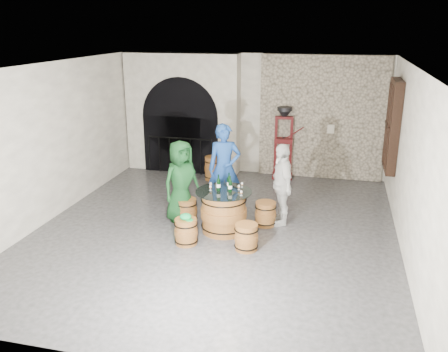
% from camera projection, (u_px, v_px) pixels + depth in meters
% --- Properties ---
extents(ground, '(8.00, 8.00, 0.00)m').
position_uv_depth(ground, '(215.00, 230.00, 9.45)').
color(ground, '#2D2C2F').
rests_on(ground, ground).
extents(wall_back, '(8.00, 0.00, 8.00)m').
position_uv_depth(wall_back, '(253.00, 115.00, 12.65)').
color(wall_back, silver).
rests_on(wall_back, ground).
extents(wall_front, '(8.00, 0.00, 8.00)m').
position_uv_depth(wall_front, '(123.00, 244.00, 5.26)').
color(wall_front, silver).
rests_on(wall_front, ground).
extents(wall_left, '(0.00, 8.00, 8.00)m').
position_uv_depth(wall_left, '(51.00, 142.00, 9.75)').
color(wall_left, silver).
rests_on(wall_left, ground).
extents(wall_right, '(0.00, 8.00, 8.00)m').
position_uv_depth(wall_right, '(411.00, 165.00, 8.16)').
color(wall_right, silver).
rests_on(wall_right, ground).
extents(ceiling, '(8.00, 8.00, 0.00)m').
position_uv_depth(ceiling, '(214.00, 66.00, 8.47)').
color(ceiling, beige).
rests_on(ceiling, wall_back).
extents(stone_facing_panel, '(3.20, 0.12, 3.18)m').
position_uv_depth(stone_facing_panel, '(322.00, 118.00, 12.19)').
color(stone_facing_panel, '#AFA28B').
rests_on(stone_facing_panel, ground).
extents(arched_opening, '(3.10, 0.60, 3.19)m').
position_uv_depth(arched_opening, '(183.00, 114.00, 12.85)').
color(arched_opening, silver).
rests_on(arched_opening, ground).
extents(shuttered_window, '(0.23, 1.10, 2.00)m').
position_uv_depth(shuttered_window, '(392.00, 126.00, 10.35)').
color(shuttered_window, black).
rests_on(shuttered_window, wall_right).
extents(barrel_table, '(1.10, 1.10, 0.84)m').
position_uv_depth(barrel_table, '(224.00, 211.00, 9.28)').
color(barrel_table, brown).
rests_on(barrel_table, ground).
extents(barrel_stool_left, '(0.44, 0.44, 0.50)m').
position_uv_depth(barrel_stool_left, '(187.00, 211.00, 9.78)').
color(barrel_stool_left, brown).
rests_on(barrel_stool_left, ground).
extents(barrel_stool_far, '(0.44, 0.44, 0.50)m').
position_uv_depth(barrel_stool_far, '(224.00, 203.00, 10.19)').
color(barrel_stool_far, brown).
rests_on(barrel_stool_far, ground).
extents(barrel_stool_right, '(0.44, 0.44, 0.50)m').
position_uv_depth(barrel_stool_right, '(265.00, 214.00, 9.62)').
color(barrel_stool_right, brown).
rests_on(barrel_stool_right, ground).
extents(barrel_stool_near_right, '(0.44, 0.44, 0.50)m').
position_uv_depth(barrel_stool_near_right, '(246.00, 237.00, 8.57)').
color(barrel_stool_near_right, brown).
rests_on(barrel_stool_near_right, ground).
extents(barrel_stool_near_left, '(0.44, 0.44, 0.50)m').
position_uv_depth(barrel_stool_near_left, '(186.00, 232.00, 8.80)').
color(barrel_stool_near_left, brown).
rests_on(barrel_stool_near_left, ground).
extents(green_cap, '(0.26, 0.21, 0.12)m').
position_uv_depth(green_cap, '(186.00, 217.00, 8.70)').
color(green_cap, '#0C8E3E').
rests_on(green_cap, barrel_stool_near_left).
extents(person_green, '(0.93, 1.00, 1.71)m').
position_uv_depth(person_green, '(181.00, 182.00, 9.65)').
color(person_green, '#103A18').
rests_on(person_green, ground).
extents(person_blue, '(0.82, 0.67, 1.93)m').
position_uv_depth(person_blue, '(224.00, 168.00, 10.17)').
color(person_blue, navy).
rests_on(person_blue, ground).
extents(person_white, '(0.77, 1.07, 1.69)m').
position_uv_depth(person_white, '(281.00, 184.00, 9.54)').
color(person_white, silver).
rests_on(person_white, ground).
extents(wine_bottle_left, '(0.08, 0.08, 0.32)m').
position_uv_depth(wine_bottle_left, '(218.00, 184.00, 9.14)').
color(wine_bottle_left, black).
rests_on(wine_bottle_left, barrel_table).
extents(wine_bottle_center, '(0.08, 0.08, 0.32)m').
position_uv_depth(wine_bottle_center, '(230.00, 185.00, 9.07)').
color(wine_bottle_center, black).
rests_on(wine_bottle_center, barrel_table).
extents(wine_bottle_right, '(0.08, 0.08, 0.32)m').
position_uv_depth(wine_bottle_right, '(229.00, 182.00, 9.25)').
color(wine_bottle_right, black).
rests_on(wine_bottle_right, barrel_table).
extents(tasting_glass_a, '(0.05, 0.05, 0.10)m').
position_uv_depth(tasting_glass_a, '(210.00, 188.00, 9.18)').
color(tasting_glass_a, orange).
rests_on(tasting_glass_a, barrel_table).
extents(tasting_glass_b, '(0.05, 0.05, 0.10)m').
position_uv_depth(tasting_glass_b, '(239.00, 187.00, 9.21)').
color(tasting_glass_b, orange).
rests_on(tasting_glass_b, barrel_table).
extents(tasting_glass_c, '(0.05, 0.05, 0.10)m').
position_uv_depth(tasting_glass_c, '(217.00, 184.00, 9.39)').
color(tasting_glass_c, orange).
rests_on(tasting_glass_c, barrel_table).
extents(tasting_glass_d, '(0.05, 0.05, 0.10)m').
position_uv_depth(tasting_glass_d, '(242.00, 185.00, 9.35)').
color(tasting_glass_d, orange).
rests_on(tasting_glass_d, barrel_table).
extents(tasting_glass_e, '(0.05, 0.05, 0.10)m').
position_uv_depth(tasting_glass_e, '(241.00, 193.00, 8.90)').
color(tasting_glass_e, orange).
rests_on(tasting_glass_e, barrel_table).
extents(tasting_glass_f, '(0.05, 0.05, 0.10)m').
position_uv_depth(tasting_glass_f, '(211.00, 185.00, 9.35)').
color(tasting_glass_f, orange).
rests_on(tasting_glass_f, barrel_table).
extents(side_barrel, '(0.47, 0.47, 0.62)m').
position_uv_depth(side_barrel, '(213.00, 168.00, 12.41)').
color(side_barrel, brown).
rests_on(side_barrel, ground).
extents(corking_press, '(0.80, 0.47, 1.89)m').
position_uv_depth(corking_press, '(284.00, 137.00, 12.33)').
color(corking_press, '#460B0C').
rests_on(corking_press, ground).
extents(control_box, '(0.18, 0.10, 0.22)m').
position_uv_depth(control_box, '(331.00, 129.00, 12.14)').
color(control_box, silver).
rests_on(control_box, wall_back).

